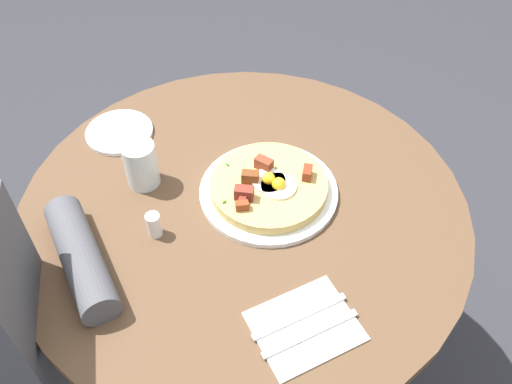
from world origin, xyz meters
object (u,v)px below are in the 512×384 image
object	(u,v)px
dining_table	(245,253)
water_glass	(141,164)
knife	(300,316)
pizza_plate	(269,191)
fork	(310,334)
bread_plate	(119,132)
salt_shaker	(154,225)
breakfast_pizza	(269,185)

from	to	relation	value
dining_table	water_glass	size ratio (longest dim) A/B	8.99
dining_table	knife	size ratio (longest dim) A/B	5.08
dining_table	pizza_plate	xyz separation A→B (m)	(0.06, 0.02, 0.17)
fork	knife	xyz separation A→B (m)	(-0.01, 0.03, 0.00)
pizza_plate	bread_plate	xyz separation A→B (m)	(-0.30, 0.25, -0.00)
pizza_plate	salt_shaker	size ratio (longest dim) A/B	5.41
breakfast_pizza	dining_table	bearing A→B (deg)	-163.32
fork	salt_shaker	distance (m)	0.36
pizza_plate	water_glass	bearing A→B (deg)	161.15
knife	salt_shaker	xyz separation A→B (m)	(-0.23, 0.23, 0.02)
fork	salt_shaker	size ratio (longest dim) A/B	3.42
dining_table	knife	xyz separation A→B (m)	(0.05, -0.28, 0.17)
water_glass	salt_shaker	size ratio (longest dim) A/B	1.93
dining_table	salt_shaker	xyz separation A→B (m)	(-0.18, -0.04, 0.19)
breakfast_pizza	knife	xyz separation A→B (m)	(-0.01, -0.29, -0.02)
water_glass	pizza_plate	bearing A→B (deg)	-18.85
breakfast_pizza	pizza_plate	bearing A→B (deg)	64.06
fork	pizza_plate	bearing A→B (deg)	74.72
dining_table	breakfast_pizza	bearing A→B (deg)	16.68
dining_table	bread_plate	xyz separation A→B (m)	(-0.24, 0.27, 0.17)
fork	salt_shaker	world-z (taller)	salt_shaker
pizza_plate	breakfast_pizza	xyz separation A→B (m)	(-0.00, -0.00, 0.02)
breakfast_pizza	water_glass	xyz separation A→B (m)	(-0.25, 0.09, 0.03)
breakfast_pizza	bread_plate	bearing A→B (deg)	139.72
dining_table	bread_plate	distance (m)	0.40
bread_plate	water_glass	xyz separation A→B (m)	(0.05, -0.16, 0.05)
dining_table	knife	distance (m)	0.33
pizza_plate	knife	bearing A→B (deg)	-91.93
dining_table	fork	xyz separation A→B (m)	(0.06, -0.31, 0.17)
pizza_plate	fork	size ratio (longest dim) A/B	1.58
bread_plate	fork	xyz separation A→B (m)	(0.30, -0.58, 0.00)
pizza_plate	fork	xyz separation A→B (m)	(-0.00, -0.33, 0.00)
pizza_plate	fork	distance (m)	0.33
pizza_plate	bread_plate	distance (m)	0.39
pizza_plate	water_glass	size ratio (longest dim) A/B	2.80
knife	fork	bearing A→B (deg)	-90.00
bread_plate	knife	bearing A→B (deg)	-62.20
dining_table	pizza_plate	bearing A→B (deg)	17.44
fork	bread_plate	bearing A→B (deg)	101.90
knife	salt_shaker	bearing A→B (deg)	118.94
water_glass	salt_shaker	world-z (taller)	water_glass
fork	knife	size ratio (longest dim) A/B	1.00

